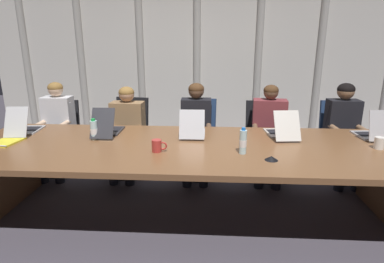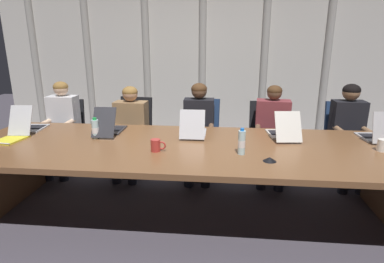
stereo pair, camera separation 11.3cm
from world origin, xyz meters
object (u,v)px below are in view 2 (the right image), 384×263
at_px(office_chair_center, 200,146).
at_px(office_chair_right_end, 344,151).
at_px(coffee_mug_near, 156,145).
at_px(laptop_left_mid, 110,128).
at_px(coffee_mug_far, 383,145).
at_px(person_right_mid, 272,129).
at_px(water_bottle_primary, 242,143).
at_px(laptop_right_end, 377,134).
at_px(laptop_center, 194,130).
at_px(office_chair_left_mid, 133,144).
at_px(person_left_end, 61,123).
at_px(person_left_mid, 129,126).
at_px(office_chair_right_mid, 267,149).
at_px(conference_mic_left_side, 270,159).
at_px(person_right_end, 349,129).
at_px(spiral_notepad, 10,140).
at_px(water_bottle_secondary, 95,129).
at_px(person_center, 199,126).
at_px(laptop_right_mid, 283,132).
at_px(office_chair_left_end, 67,143).
at_px(laptop_left_end, 30,126).

bearing_deg(office_chair_center, office_chair_right_end, 97.29).
height_order(office_chair_right_end, coffee_mug_near, office_chair_right_end).
bearing_deg(laptop_left_mid, coffee_mug_far, -97.90).
relative_size(person_right_mid, water_bottle_primary, 5.06).
bearing_deg(laptop_right_end, laptop_center, 86.68).
bearing_deg(office_chair_left_mid, person_left_end, -72.79).
height_order(laptop_right_end, person_left_mid, person_left_mid).
height_order(office_chair_right_mid, office_chair_right_end, office_chair_right_end).
bearing_deg(conference_mic_left_side, person_right_end, 49.81).
xyz_separation_m(office_chair_right_mid, person_right_end, (0.91, -0.16, 0.33)).
bearing_deg(person_right_mid, person_left_end, -84.02).
height_order(laptop_center, spiral_notepad, laptop_center).
distance_m(laptop_right_end, office_chair_left_mid, 2.84).
bearing_deg(office_chair_right_mid, water_bottle_secondary, -65.05).
relative_size(laptop_left_mid, laptop_center, 1.14).
bearing_deg(office_chair_left_mid, person_left_mid, 13.14).
bearing_deg(water_bottle_primary, office_chair_center, 109.08).
xyz_separation_m(office_chair_right_mid, water_bottle_secondary, (-1.83, -0.98, 0.48)).
relative_size(office_chair_right_end, coffee_mug_far, 7.03).
distance_m(person_left_mid, spiral_notepad, 1.34).
distance_m(laptop_right_end, office_chair_right_end, 0.89).
distance_m(laptop_center, person_left_end, 1.88).
height_order(laptop_center, office_chair_left_mid, laptop_center).
relative_size(person_center, coffee_mug_near, 8.72).
height_order(office_chair_left_mid, water_bottle_primary, water_bottle_primary).
relative_size(laptop_right_end, office_chair_center, 0.42).
bearing_deg(person_right_end, spiral_notepad, -75.13).
bearing_deg(coffee_mug_near, water_bottle_secondary, 154.95).
xyz_separation_m(laptop_right_mid, coffee_mug_near, (-1.19, -0.55, -0.00)).
bearing_deg(office_chair_right_end, office_chair_left_end, -92.15).
relative_size(laptop_left_end, person_left_mid, 0.44).
bearing_deg(office_chair_center, person_left_end, -77.54).
bearing_deg(laptop_left_end, laptop_right_end, -94.82).
bearing_deg(person_right_end, laptop_right_end, 1.63).
bearing_deg(laptop_center, conference_mic_left_side, -135.26).
bearing_deg(laptop_right_mid, laptop_left_mid, 84.71).
relative_size(office_chair_left_end, office_chair_right_end, 0.96).
xyz_separation_m(laptop_left_end, coffee_mug_far, (3.49, -0.30, -0.00)).
bearing_deg(person_left_mid, person_right_end, 92.11).
relative_size(laptop_left_mid, laptop_right_mid, 0.99).
bearing_deg(laptop_left_end, office_chair_center, -71.14).
relative_size(laptop_center, office_chair_left_end, 0.48).
height_order(person_center, person_right_mid, person_center).
distance_m(laptop_left_mid, water_bottle_primary, 1.45).
xyz_separation_m(laptop_left_end, laptop_right_mid, (2.68, 0.05, -0.00)).
relative_size(office_chair_left_mid, conference_mic_left_side, 8.71).
bearing_deg(person_left_end, laptop_right_end, 78.17).
bearing_deg(coffee_mug_near, office_chair_right_end, 31.84).
distance_m(person_right_mid, conference_mic_left_side, 1.32).
bearing_deg(person_left_end, person_left_mid, 88.02).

